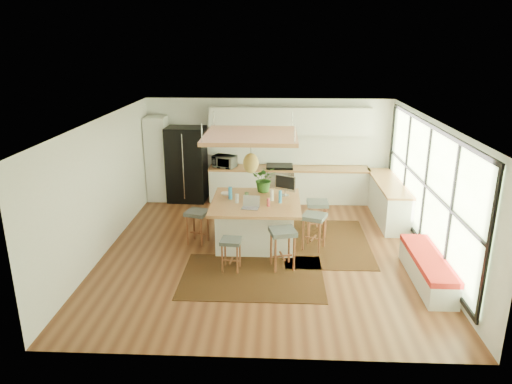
{
  "coord_description": "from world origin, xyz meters",
  "views": [
    {
      "loc": [
        0.24,
        -8.96,
        4.15
      ],
      "look_at": [
        -0.2,
        0.5,
        1.1
      ],
      "focal_mm": 33.21,
      "sensor_mm": 36.0,
      "label": 1
    }
  ],
  "objects_px": {
    "stool_right_front": "(314,233)",
    "fridge": "(187,167)",
    "stool_right_back": "(317,219)",
    "laptop": "(250,203)",
    "microwave": "(225,160)",
    "stool_near_right": "(282,251)",
    "island": "(256,222)",
    "monitor": "(285,184)",
    "stool_near_left": "(231,253)",
    "island_plant": "(264,182)",
    "stool_left_side": "(198,228)"
  },
  "relations": [
    {
      "from": "stool_near_left",
      "to": "stool_right_back",
      "type": "height_order",
      "value": "stool_right_back"
    },
    {
      "from": "island",
      "to": "microwave",
      "type": "distance_m",
      "value": 2.97
    },
    {
      "from": "stool_right_back",
      "to": "island_plant",
      "type": "relative_size",
      "value": 1.32
    },
    {
      "from": "stool_right_back",
      "to": "microwave",
      "type": "relative_size",
      "value": 1.34
    },
    {
      "from": "island_plant",
      "to": "island",
      "type": "bearing_deg",
      "value": -103.39
    },
    {
      "from": "fridge",
      "to": "stool_near_right",
      "type": "distance_m",
      "value": 4.71
    },
    {
      "from": "stool_right_back",
      "to": "fridge",
      "type": "bearing_deg",
      "value": 145.77
    },
    {
      "from": "stool_right_front",
      "to": "stool_near_right",
      "type": "bearing_deg",
      "value": -126.25
    },
    {
      "from": "fridge",
      "to": "island_plant",
      "type": "bearing_deg",
      "value": -41.76
    },
    {
      "from": "stool_right_front",
      "to": "microwave",
      "type": "height_order",
      "value": "microwave"
    },
    {
      "from": "stool_right_front",
      "to": "laptop",
      "type": "bearing_deg",
      "value": -172.66
    },
    {
      "from": "stool_right_front",
      "to": "fridge",
      "type": "bearing_deg",
      "value": 136.25
    },
    {
      "from": "stool_right_front",
      "to": "laptop",
      "type": "relative_size",
      "value": 2.1
    },
    {
      "from": "island",
      "to": "stool_right_front",
      "type": "bearing_deg",
      "value": -14.02
    },
    {
      "from": "stool_near_right",
      "to": "laptop",
      "type": "height_order",
      "value": "laptop"
    },
    {
      "from": "stool_right_front",
      "to": "stool_left_side",
      "type": "xyz_separation_m",
      "value": [
        -2.44,
        0.18,
        0.0
      ]
    },
    {
      "from": "microwave",
      "to": "monitor",
      "type": "bearing_deg",
      "value": -35.01
    },
    {
      "from": "fridge",
      "to": "stool_right_front",
      "type": "xyz_separation_m",
      "value": [
        3.18,
        -3.04,
        -0.57
      ]
    },
    {
      "from": "monitor",
      "to": "stool_near_left",
      "type": "bearing_deg",
      "value": -90.85
    },
    {
      "from": "microwave",
      "to": "stool_right_front",
      "type": "bearing_deg",
      "value": -33.46
    },
    {
      "from": "laptop",
      "to": "island_plant",
      "type": "xyz_separation_m",
      "value": [
        0.25,
        1.13,
        0.11
      ]
    },
    {
      "from": "stool_right_front",
      "to": "monitor",
      "type": "bearing_deg",
      "value": 130.29
    },
    {
      "from": "laptop",
      "to": "monitor",
      "type": "height_order",
      "value": "monitor"
    },
    {
      "from": "stool_near_right",
      "to": "monitor",
      "type": "bearing_deg",
      "value": 87.91
    },
    {
      "from": "stool_right_back",
      "to": "stool_right_front",
      "type": "bearing_deg",
      "value": -99.03
    },
    {
      "from": "monitor",
      "to": "microwave",
      "type": "bearing_deg",
      "value": 153.65
    },
    {
      "from": "laptop",
      "to": "stool_right_front",
      "type": "bearing_deg",
      "value": 16.17
    },
    {
      "from": "fridge",
      "to": "island",
      "type": "xyz_separation_m",
      "value": [
        1.97,
        -2.74,
        -0.46
      ]
    },
    {
      "from": "stool_right_back",
      "to": "island_plant",
      "type": "height_order",
      "value": "island_plant"
    },
    {
      "from": "stool_near_left",
      "to": "stool_right_front",
      "type": "bearing_deg",
      "value": 32.52
    },
    {
      "from": "stool_right_back",
      "to": "stool_left_side",
      "type": "height_order",
      "value": "stool_right_back"
    },
    {
      "from": "stool_right_back",
      "to": "island_plant",
      "type": "bearing_deg",
      "value": 171.72
    },
    {
      "from": "laptop",
      "to": "microwave",
      "type": "xyz_separation_m",
      "value": [
        -0.87,
        3.2,
        0.07
      ]
    },
    {
      "from": "laptop",
      "to": "monitor",
      "type": "distance_m",
      "value": 1.13
    },
    {
      "from": "laptop",
      "to": "island",
      "type": "bearing_deg",
      "value": 87.78
    },
    {
      "from": "stool_near_right",
      "to": "island_plant",
      "type": "relative_size",
      "value": 1.34
    },
    {
      "from": "stool_left_side",
      "to": "island_plant",
      "type": "xyz_separation_m",
      "value": [
        1.39,
        0.78,
        0.8
      ]
    },
    {
      "from": "island",
      "to": "stool_right_back",
      "type": "relative_size",
      "value": 2.39
    },
    {
      "from": "stool_near_left",
      "to": "monitor",
      "type": "height_order",
      "value": "monitor"
    },
    {
      "from": "fridge",
      "to": "stool_left_side",
      "type": "xyz_separation_m",
      "value": [
        0.74,
        -2.86,
        -0.57
      ]
    },
    {
      "from": "island",
      "to": "fridge",
      "type": "bearing_deg",
      "value": 125.71
    },
    {
      "from": "island",
      "to": "microwave",
      "type": "xyz_separation_m",
      "value": [
        -0.96,
        2.73,
        0.66
      ]
    },
    {
      "from": "island",
      "to": "stool_near_right",
      "type": "bearing_deg",
      "value": -64.89
    },
    {
      "from": "stool_right_back",
      "to": "microwave",
      "type": "height_order",
      "value": "microwave"
    },
    {
      "from": "island",
      "to": "island_plant",
      "type": "xyz_separation_m",
      "value": [
        0.16,
        0.66,
        0.69
      ]
    },
    {
      "from": "laptop",
      "to": "stool_near_left",
      "type": "bearing_deg",
      "value": -101.09
    },
    {
      "from": "monitor",
      "to": "microwave",
      "type": "height_order",
      "value": "monitor"
    },
    {
      "from": "stool_left_side",
      "to": "laptop",
      "type": "xyz_separation_m",
      "value": [
        1.14,
        -0.35,
        0.7
      ]
    },
    {
      "from": "monitor",
      "to": "island_plant",
      "type": "xyz_separation_m",
      "value": [
        -0.46,
        0.27,
        -0.03
      ]
    },
    {
      "from": "island_plant",
      "to": "stool_near_left",
      "type": "bearing_deg",
      "value": -105.73
    }
  ]
}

